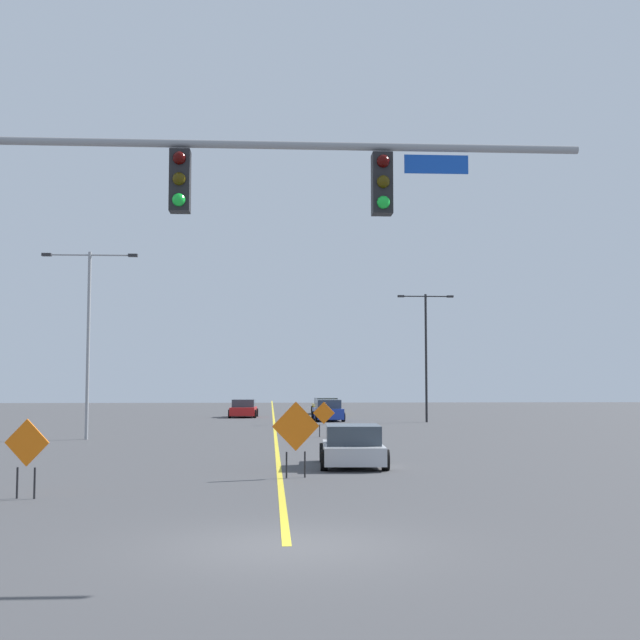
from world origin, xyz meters
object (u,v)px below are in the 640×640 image
(street_lamp_near_right, at_px, (88,327))
(car_red_mid, at_px, (244,409))
(street_lamp_far_left, at_px, (426,346))
(car_blue_approaching, at_px, (328,411))
(car_silver_distant, at_px, (353,447))
(car_yellow_far, at_px, (326,406))
(construction_sign_left_shoulder, at_px, (27,448))
(construction_sign_left_lane, at_px, (296,430))
(construction_sign_right_shoulder, at_px, (324,415))
(traffic_signal_assembly, at_px, (64,211))

(street_lamp_near_right, relative_size, car_red_mid, 2.18)
(street_lamp_far_left, xyz_separation_m, street_lamp_near_right, (-19.30, -16.43, 0.16))
(car_blue_approaching, xyz_separation_m, car_silver_distant, (-1.41, -32.34, -0.05))
(street_lamp_near_right, bearing_deg, car_yellow_far, 67.34)
(construction_sign_left_shoulder, bearing_deg, car_blue_approaching, 76.21)
(street_lamp_far_left, height_order, construction_sign_left_lane, street_lamp_far_left)
(street_lamp_far_left, distance_m, car_yellow_far, 17.42)
(car_yellow_far, bearing_deg, car_red_mid, -135.88)
(street_lamp_near_right, distance_m, car_silver_distant, 18.31)
(car_blue_approaching, bearing_deg, construction_sign_right_shoulder, -94.56)
(construction_sign_left_shoulder, bearing_deg, street_lamp_near_right, 98.33)
(construction_sign_right_shoulder, distance_m, car_yellow_far, 31.16)
(construction_sign_right_shoulder, bearing_deg, construction_sign_left_shoulder, -110.74)
(traffic_signal_assembly, bearing_deg, car_blue_approaching, 80.67)
(traffic_signal_assembly, distance_m, construction_sign_left_shoulder, 7.80)
(street_lamp_near_right, relative_size, construction_sign_right_shoulder, 5.17)
(construction_sign_left_lane, relative_size, car_silver_distant, 0.51)
(street_lamp_far_left, relative_size, car_red_mid, 2.13)
(street_lamp_far_left, distance_m, construction_sign_left_lane, 34.90)
(car_yellow_far, bearing_deg, car_silver_distant, -92.66)
(street_lamp_near_right, bearing_deg, street_lamp_far_left, 40.41)
(construction_sign_left_shoulder, distance_m, car_blue_approaching, 40.68)
(construction_sign_left_lane, bearing_deg, car_blue_approaching, 84.64)
(construction_sign_left_lane, xyz_separation_m, car_yellow_far, (4.05, 49.03, -0.68))
(car_blue_approaching, distance_m, car_silver_distant, 32.37)
(construction_sign_right_shoulder, bearing_deg, street_lamp_near_right, -174.31)
(car_yellow_far, bearing_deg, street_lamp_near_right, -112.66)
(construction_sign_right_shoulder, xyz_separation_m, car_blue_approaching, (1.41, 17.61, -0.40))
(street_lamp_far_left, distance_m, car_silver_distant, 31.40)
(construction_sign_right_shoulder, bearing_deg, traffic_signal_assembly, -102.27)
(street_lamp_far_left, bearing_deg, construction_sign_left_lane, -106.59)
(traffic_signal_assembly, distance_m, construction_sign_right_shoulder, 28.98)
(street_lamp_far_left, height_order, car_yellow_far, street_lamp_far_left)
(car_yellow_far, relative_size, car_red_mid, 1.12)
(traffic_signal_assembly, bearing_deg, car_red_mid, 88.50)
(traffic_signal_assembly, relative_size, car_yellow_far, 2.98)
(construction_sign_left_shoulder, height_order, car_yellow_far, construction_sign_left_shoulder)
(traffic_signal_assembly, relative_size, street_lamp_near_right, 1.53)
(construction_sign_left_shoulder, distance_m, car_silver_distant, 10.97)
(street_lamp_far_left, xyz_separation_m, car_blue_approaching, (-6.57, 2.31, -4.48))
(car_blue_approaching, bearing_deg, street_lamp_near_right, -124.19)
(traffic_signal_assembly, height_order, street_lamp_far_left, street_lamp_far_left)
(car_blue_approaching, bearing_deg, car_red_mid, 131.77)
(construction_sign_left_lane, relative_size, car_blue_approaching, 0.53)
(construction_sign_left_shoulder, distance_m, car_yellow_far, 53.99)
(car_yellow_far, bearing_deg, traffic_signal_assembly, -97.91)
(construction_sign_right_shoulder, xyz_separation_m, car_silver_distant, (-0.01, -14.73, -0.46))
(car_red_mid, bearing_deg, traffic_signal_assembly, -91.50)
(street_lamp_near_right, height_order, construction_sign_left_lane, street_lamp_near_right)
(construction_sign_right_shoulder, xyz_separation_m, construction_sign_left_shoulder, (-8.29, -21.89, 0.08))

